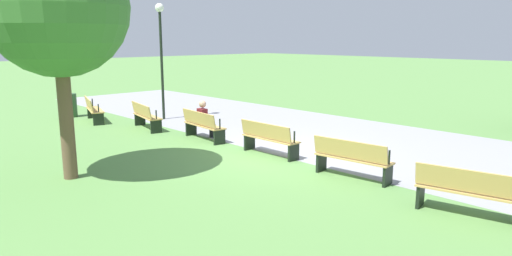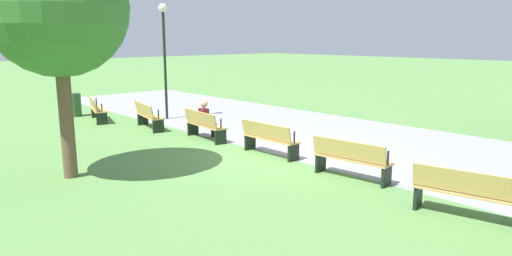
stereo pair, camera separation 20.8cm
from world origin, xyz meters
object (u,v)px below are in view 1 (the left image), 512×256
Objects in this scene: bench_2 at (203,125)px; bench_0 at (93,109)px; tree_3 at (57,7)px; trash_bin at (70,105)px; bench_1 at (145,116)px; lamp_post at (161,40)px; person_seated at (205,118)px; bench_4 at (352,158)px; bench_5 at (469,191)px; bench_3 at (269,138)px.

bench_0 is at bearing -162.93° from bench_2.
trash_bin is at bearing 158.13° from tree_3.
bench_1 is 0.42× the size of lamp_post.
bench_2 is 0.23m from person_seated.
lamp_post is 4.56m from trash_bin.
trash_bin is at bearing -179.95° from bench_4.
lamp_post is (-3.87, 0.98, 2.33)m from person_seated.
lamp_post is at bearing 171.52° from person_seated.
person_seated is (2.59, 0.55, 0.16)m from bench_1.
bench_5 is at bearing -14.23° from bench_4.
bench_4 is at bearing 5.71° from bench_2.
bench_3 is 9.70m from trash_bin.
tree_3 reaches higher than bench_1.
bench_5 is at bearing 11.42° from bench_1.
tree_3 is 9.15m from trash_bin.
bench_2 is (5.26, 1.06, 0.00)m from bench_0.
person_seated is 0.28× the size of lamp_post.
bench_4 is 0.42× the size of lamp_post.
bench_3 is 1.46× the size of person_seated.
person_seated is (-8.09, 0.55, 0.16)m from bench_5.
bench_2 is at bearing 174.29° from bench_4.
tree_3 reaches higher than person_seated.
bench_1 is 1.01× the size of bench_4.
bench_1 and bench_3 have the same top height.
bench_5 is at bearing 3.22° from trash_bin.
tree_3 is at bearing -70.75° from person_seated.
bench_1 and bench_4 have the same top height.
lamp_post is at bearing 38.46° from trash_bin.
trash_bin is at bearing 171.80° from bench_5.
bench_4 is 5.44m from person_seated.
bench_5 is 1.97× the size of trash_bin.
tree_3 is (-1.65, -4.57, 3.19)m from bench_3.
tree_3 is at bearing -71.14° from bench_2.
bench_0 is 2.68m from bench_1.
bench_3 is 0.97× the size of bench_5.
bench_1 is (2.60, 0.66, 0.00)m from bench_0.
trash_bin is at bearing -164.14° from bench_2.
bench_3 is (5.34, 0.53, 0.00)m from bench_1.
lamp_post is (1.32, 2.19, 2.49)m from bench_0.
trash_bin is (-7.96, 3.19, -3.21)m from tree_3.
tree_3 reaches higher than bench_2.
person_seated is at bearing 164.70° from bench_5.
tree_3 is 5.63× the size of trash_bin.
lamp_post is (-3.94, 1.13, 2.49)m from bench_2.
bench_3 is 5.36m from bench_5.
person_seated is at bearing 172.71° from bench_4.
lamp_post reaches higher than bench_3.
bench_5 is 14.96m from trash_bin.
bench_5 is at bearing 19.97° from bench_0.
bench_2 is at bearing 10.15° from trash_bin.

